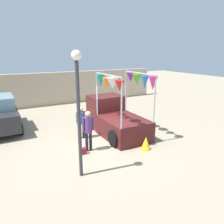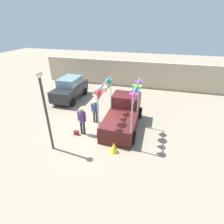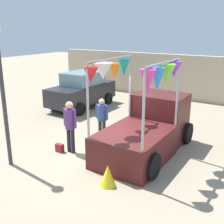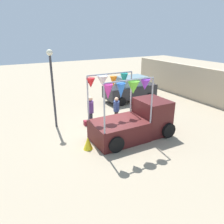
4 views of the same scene
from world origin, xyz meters
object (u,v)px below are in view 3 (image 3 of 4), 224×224
at_px(vendor_truck, 148,125).
at_px(folded_kite_bundle_sunflower, 108,176).
at_px(parked_car, 82,90).
at_px(street_lamp, 1,77).
at_px(person_vendor, 102,115).
at_px(person_customer, 70,122).
at_px(handbag, 60,148).

xyz_separation_m(vendor_truck, folded_kite_bundle_sunflower, (0.11, -2.69, -0.61)).
bearing_deg(parked_car, street_lamp, -71.03).
bearing_deg(parked_car, folded_kite_bundle_sunflower, -46.95).
distance_m(person_vendor, street_lamp, 3.88).
xyz_separation_m(vendor_truck, street_lamp, (-3.14, -3.29, 1.83)).
distance_m(parked_car, street_lamp, 7.03).
distance_m(person_vendor, folded_kite_bundle_sunflower, 3.35).
relative_size(person_customer, folded_kite_bundle_sunflower, 2.98).
bearing_deg(parked_car, person_vendor, -42.84).
bearing_deg(vendor_truck, person_customer, -143.59).
height_order(vendor_truck, handbag, vendor_truck).
relative_size(vendor_truck, folded_kite_bundle_sunflower, 6.79).
bearing_deg(person_customer, person_vendor, 80.24).
xyz_separation_m(person_customer, street_lamp, (-1.01, -1.71, 1.65)).
height_order(parked_car, folded_kite_bundle_sunflower, parked_car).
relative_size(parked_car, person_customer, 2.24).
xyz_separation_m(street_lamp, folded_kite_bundle_sunflower, (3.24, 0.59, -2.44)).
relative_size(vendor_truck, street_lamp, 0.96).
xyz_separation_m(person_vendor, street_lamp, (-1.26, -3.21, 1.78)).
relative_size(vendor_truck, parked_car, 1.02).
relative_size(person_vendor, handbag, 5.72).
distance_m(handbag, folded_kite_bundle_sunflower, 2.75).
bearing_deg(person_customer, parked_car, 124.29).
height_order(person_vendor, folded_kite_bundle_sunflower, person_vendor).
xyz_separation_m(vendor_truck, person_vendor, (-1.87, -0.08, 0.05)).
bearing_deg(folded_kite_bundle_sunflower, street_lamp, -169.66).
relative_size(person_vendor, street_lamp, 0.38).
bearing_deg(person_customer, handbag, -150.26).
bearing_deg(person_customer, vendor_truck, 36.41).
xyz_separation_m(handbag, street_lamp, (-0.66, -1.51, 2.60)).
bearing_deg(handbag, person_vendor, 70.30).
xyz_separation_m(parked_car, street_lamp, (2.21, -6.43, 1.80)).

